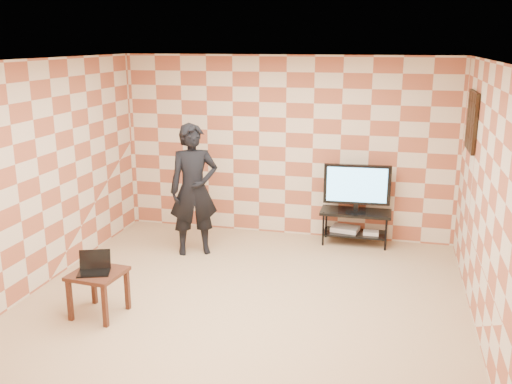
% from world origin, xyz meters
% --- Properties ---
extents(floor, '(5.00, 5.00, 0.00)m').
position_xyz_m(floor, '(0.00, 0.00, 0.00)').
color(floor, tan).
rests_on(floor, ground).
extents(wall_back, '(5.00, 0.02, 2.70)m').
position_xyz_m(wall_back, '(0.00, 2.50, 1.35)').
color(wall_back, beige).
rests_on(wall_back, ground).
extents(wall_front, '(5.00, 0.02, 2.70)m').
position_xyz_m(wall_front, '(0.00, -2.50, 1.35)').
color(wall_front, beige).
rests_on(wall_front, ground).
extents(wall_left, '(0.02, 5.00, 2.70)m').
position_xyz_m(wall_left, '(-2.50, 0.00, 1.35)').
color(wall_left, beige).
rests_on(wall_left, ground).
extents(wall_right, '(0.02, 5.00, 2.70)m').
position_xyz_m(wall_right, '(2.50, 0.00, 1.35)').
color(wall_right, beige).
rests_on(wall_right, ground).
extents(ceiling, '(5.00, 5.00, 0.02)m').
position_xyz_m(ceiling, '(0.00, 0.00, 2.70)').
color(ceiling, white).
rests_on(ceiling, wall_back).
extents(wall_art, '(0.04, 0.72, 0.72)m').
position_xyz_m(wall_art, '(2.47, 1.55, 1.95)').
color(wall_art, black).
rests_on(wall_art, wall_right).
extents(tv_stand, '(1.01, 0.45, 0.50)m').
position_xyz_m(tv_stand, '(1.09, 2.26, 0.37)').
color(tv_stand, black).
rests_on(tv_stand, floor).
extents(tv, '(0.95, 0.20, 0.69)m').
position_xyz_m(tv, '(1.09, 2.25, 0.88)').
color(tv, black).
rests_on(tv, tv_stand).
extents(dvd_player, '(0.43, 0.34, 0.06)m').
position_xyz_m(dvd_player, '(0.95, 2.30, 0.20)').
color(dvd_player, silver).
rests_on(dvd_player, tv_stand).
extents(game_console, '(0.22, 0.16, 0.05)m').
position_xyz_m(game_console, '(1.33, 2.23, 0.20)').
color(game_console, silver).
rests_on(game_console, tv_stand).
extents(side_table, '(0.57, 0.57, 0.50)m').
position_xyz_m(side_table, '(-1.45, -0.66, 0.41)').
color(side_table, black).
rests_on(side_table, floor).
extents(laptop, '(0.40, 0.36, 0.22)m').
position_xyz_m(laptop, '(-1.48, -0.66, 0.55)').
color(laptop, black).
rests_on(laptop, side_table).
extents(person, '(0.79, 0.68, 1.83)m').
position_xyz_m(person, '(-1.07, 1.38, 0.91)').
color(person, black).
rests_on(person, floor).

